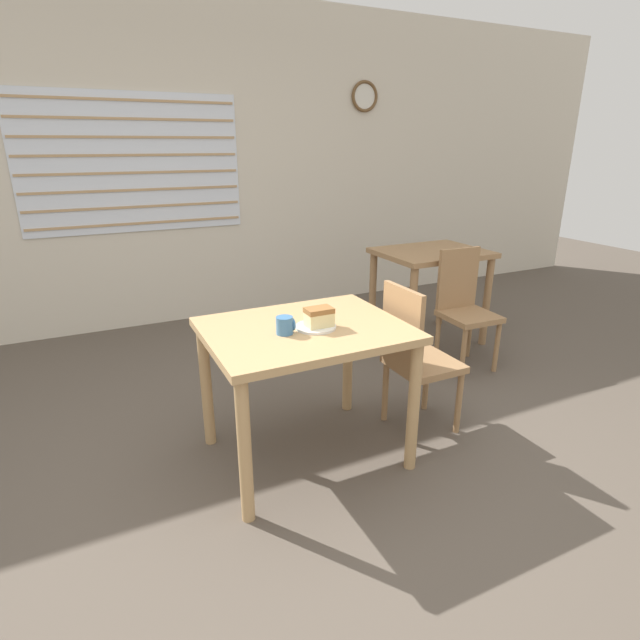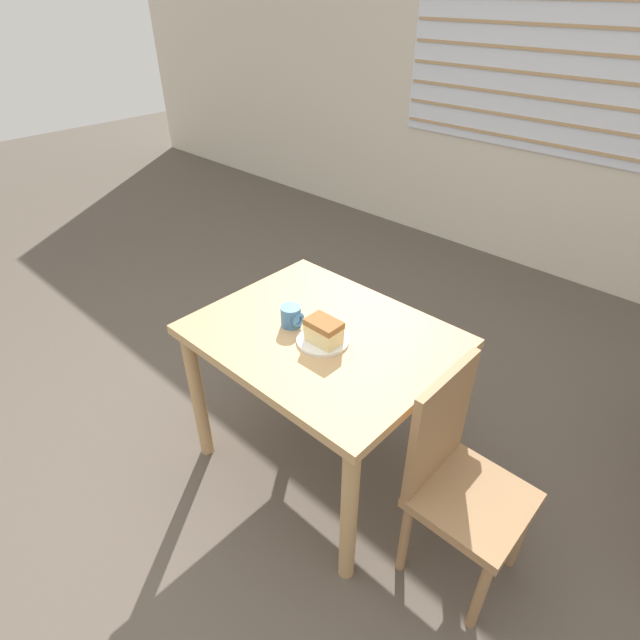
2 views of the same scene
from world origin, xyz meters
The scene contains 7 objects.
ground_plane centered at (0.00, 0.00, 0.00)m, with size 14.00×14.00×0.00m, color brown.
wall_back centered at (0.00, 3.03, 1.40)m, with size 10.00×0.09×2.80m.
dining_table_near centered at (0.10, 0.48, 0.63)m, with size 0.98×0.78×0.74m.
chair_near_window centered at (0.77, 0.45, 0.46)m, with size 0.36×0.36×0.88m.
plate centered at (0.14, 0.44, 0.74)m, with size 0.20×0.20×0.01m.
cake_slice centered at (0.16, 0.43, 0.80)m, with size 0.13×0.09×0.09m.
coffee_mug centered at (-0.02, 0.43, 0.78)m, with size 0.09×0.08×0.08m.
Camera 2 is at (1.17, -0.69, 1.88)m, focal length 28.00 mm.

